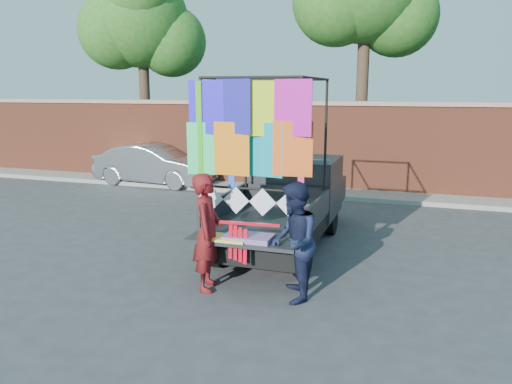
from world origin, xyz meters
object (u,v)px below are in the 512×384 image
(pickup_truck, at_px, (290,200))
(sedan, at_px, (154,165))
(woman, at_px, (207,232))
(man, at_px, (294,242))

(pickup_truck, distance_m, sedan, 6.96)
(sedan, bearing_deg, pickup_truck, -124.24)
(woman, relative_size, man, 1.04)
(pickup_truck, relative_size, man, 2.93)
(man, bearing_deg, sedan, -155.19)
(pickup_truck, distance_m, man, 2.99)
(pickup_truck, relative_size, sedan, 1.29)
(woman, bearing_deg, pickup_truck, -22.60)
(woman, height_order, man, woman)
(sedan, height_order, woman, woman)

